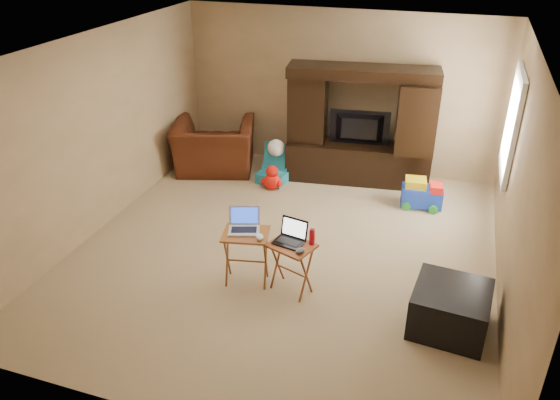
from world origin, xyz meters
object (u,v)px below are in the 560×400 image
(push_toy, at_px, (422,193))
(ottoman, at_px, (450,309))
(laptop_left, at_px, (244,222))
(plush_toy, at_px, (272,177))
(laptop_right, at_px, (289,234))
(entertainment_center, at_px, (360,126))
(recliner, at_px, (214,147))
(tray_table_right, at_px, (291,268))
(water_bottle, at_px, (312,237))
(television, at_px, (359,129))
(child_rocker, at_px, (273,165))
(tray_table_left, at_px, (246,258))
(mouse_right, at_px, (300,251))
(mouse_left, at_px, (260,237))

(push_toy, xyz_separation_m, ottoman, (0.52, -2.54, 0.02))
(ottoman, relative_size, laptop_left, 2.15)
(plush_toy, distance_m, push_toy, 2.21)
(laptop_right, bearing_deg, entertainment_center, 98.37)
(recliner, bearing_deg, laptop_left, 103.54)
(plush_toy, height_order, tray_table_right, tray_table_right)
(recliner, distance_m, ottoman, 4.73)
(laptop_left, xyz_separation_m, laptop_right, (0.52, -0.00, -0.05))
(entertainment_center, height_order, water_bottle, entertainment_center)
(television, xyz_separation_m, water_bottle, (0.09, -2.92, -0.17))
(entertainment_center, distance_m, child_rocker, 1.44)
(child_rocker, height_order, push_toy, child_rocker)
(television, height_order, push_toy, television)
(ottoman, height_order, tray_table_left, tray_table_left)
(television, relative_size, mouse_right, 7.49)
(ottoman, distance_m, water_bottle, 1.56)
(water_bottle, bearing_deg, mouse_right, -109.29)
(ottoman, xyz_separation_m, mouse_right, (-1.56, -0.03, 0.39))
(child_rocker, bearing_deg, mouse_right, -55.64)
(tray_table_right, height_order, mouse_right, mouse_right)
(plush_toy, xyz_separation_m, ottoman, (2.72, -2.40, 0.04))
(recliner, relative_size, laptop_right, 3.99)
(push_toy, xyz_separation_m, water_bottle, (-0.97, -2.38, 0.47))
(television, bearing_deg, mouse_right, 83.78)
(laptop_right, bearing_deg, tray_table_right, -15.29)
(tray_table_left, bearing_deg, mouse_left, -31.64)
(entertainment_center, xyz_separation_m, child_rocker, (-1.22, -0.48, -0.61))
(child_rocker, bearing_deg, recliner, -176.29)
(tray_table_right, relative_size, mouse_right, 4.92)
(plush_toy, bearing_deg, mouse_right, -64.43)
(television, xyz_separation_m, laptop_left, (-0.67, -2.98, -0.09))
(ottoman, relative_size, mouse_right, 5.98)
(push_toy, relative_size, mouse_left, 4.40)
(recliner, relative_size, laptop_left, 3.69)
(push_toy, xyz_separation_m, mouse_left, (-1.50, -2.53, 0.46))
(ottoman, relative_size, tray_table_right, 1.22)
(laptop_right, bearing_deg, television, 98.33)
(recliner, relative_size, mouse_left, 9.51)
(recliner, relative_size, mouse_right, 10.27)
(entertainment_center, xyz_separation_m, ottoman, (1.57, -3.13, -0.66))
(laptop_right, height_order, mouse_right, laptop_right)
(plush_toy, xyz_separation_m, push_toy, (2.20, 0.14, 0.02))
(television, distance_m, mouse_right, 3.13)
(television, bearing_deg, laptop_left, 70.82)
(push_toy, relative_size, ottoman, 0.79)
(water_bottle, bearing_deg, plush_toy, 118.93)
(tray_table_left, bearing_deg, mouse_right, -21.30)
(television, relative_size, laptop_left, 2.69)
(tray_table_left, distance_m, laptop_left, 0.44)
(television, distance_m, laptop_left, 3.05)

